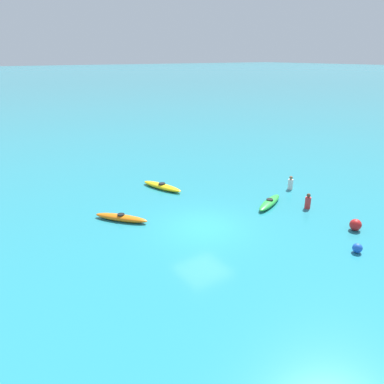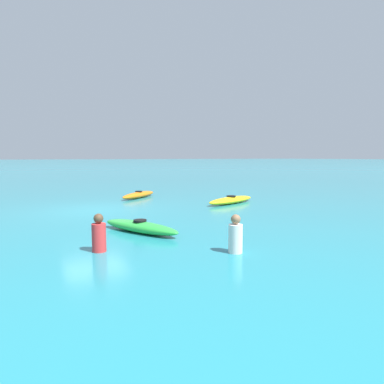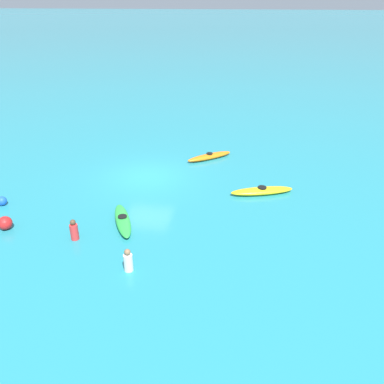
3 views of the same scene
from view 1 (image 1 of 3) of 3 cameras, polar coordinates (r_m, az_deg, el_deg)
ground_plane at (r=18.44m, az=1.77°, el=-5.45°), size 600.00×600.00×0.00m
kayak_yellow at (r=23.63m, az=-4.65°, el=0.88°), size 3.14×1.60×0.37m
kayak_green at (r=21.46m, az=11.89°, el=-1.58°), size 1.71×2.80×0.37m
kayak_orange at (r=19.42m, az=-10.88°, el=-3.92°), size 2.64×2.26×0.37m
buoy_red at (r=19.71m, az=23.92°, el=-4.64°), size 0.57×0.57×0.57m
buoy_blue at (r=17.64m, az=24.17°, el=-7.89°), size 0.43×0.43×0.43m
person_near_shore at (r=24.23m, az=14.96°, el=1.29°), size 0.35×0.35×0.88m
person_by_kayaks at (r=21.48m, az=17.45°, el=-1.44°), size 0.41×0.41×0.88m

